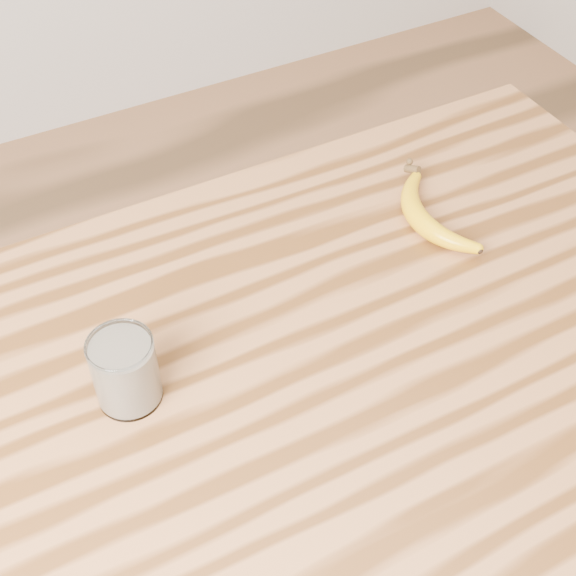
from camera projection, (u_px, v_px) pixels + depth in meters
name	position (u px, v px, depth m)	size (l,w,h in m)	color
room	(363.00, 30.00, 0.71)	(4.04, 4.04, 2.70)	#956741
table	(335.00, 409.00, 1.13)	(1.20, 0.80, 0.90)	#9A6336
smoothie_glass	(125.00, 371.00, 0.95)	(0.08, 0.08, 0.10)	white
banana	(418.00, 219.00, 1.19)	(0.10, 0.27, 0.03)	#E5AB09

